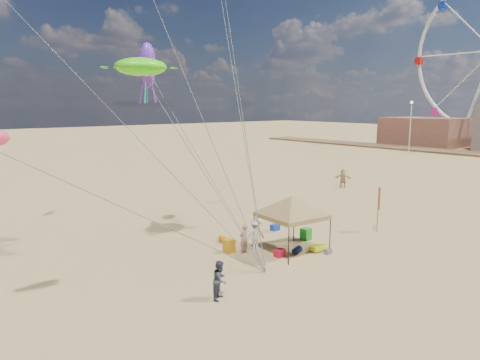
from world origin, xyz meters
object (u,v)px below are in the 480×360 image
Objects in this scene: cooler_blue at (275,227)px; lamp_north at (411,118)px; person_far_c at (343,178)px; cooler_red at (280,253)px; chair_yellow at (229,246)px; person_near_c at (255,235)px; feather_flag at (379,202)px; person_near_a at (244,239)px; person_near_b at (220,280)px; canopy_tent at (292,198)px; beach_cart at (318,248)px; chair_green at (306,234)px.

lamp_north reaches higher than cooler_blue.
cooler_blue is at bearing -101.78° from person_far_c.
chair_yellow is (-1.59, 2.18, 0.16)m from cooler_red.
person_near_c reaches higher than chair_yellow.
feather_flag is 1.77× the size of person_near_a.
person_far_c is 0.21× the size of lamp_north.
person_near_a is 0.83m from person_near_c.
lamp_north is at bearing 76.14° from person_far_c.
feather_flag is 6.51m from cooler_blue.
cooler_red is at bearing -11.18° from person_near_b.
cooler_blue is (2.23, 3.57, -2.73)m from canopy_tent.
feather_flag is at bearing -175.73° from person_near_c.
person_near_c reaches higher than person_near_b.
person_near_c is at bearing 3.35° from person_near_b.
beach_cart is at bearing -33.63° from canopy_tent.
person_near_b is (-4.36, -3.78, 0.01)m from person_near_a.
lamp_north reaches higher than beach_cart.
chair_yellow is at bearing 141.31° from canopy_tent.
feather_flag reaches higher than person_near_a.
cooler_blue is 0.77× the size of chair_green.
cooler_red is 0.60× the size of beach_cart.
beach_cart is 0.57× the size of person_near_a.
cooler_red is 0.34× the size of person_near_b.
canopy_tent is 2.90m from cooler_red.
person_near_b reaches higher than chair_yellow.
lamp_north is (45.50, 24.76, 3.64)m from feather_flag.
chair_green is at bearing 60.99° from beach_cart.
canopy_tent is 8.11× the size of chair_green.
feather_flag reaches higher than person_near_c.
beach_cart is (-1.01, -1.82, -0.15)m from chair_green.
feather_flag is 9.29m from person_near_a.
person_near_b is at bearing -97.73° from person_far_c.
feather_flag is 4.00× the size of chair_green.
person_far_c is (23.74, 12.51, 0.08)m from person_near_b.
chair_yellow is (-2.57, 2.06, -2.57)m from canopy_tent.
person_far_c is 38.06m from lamp_north.
person_near_a is (-1.07, 1.60, 0.60)m from cooler_red.
lamp_north reaches higher than cooler_red.
canopy_tent is 4.18m from chair_yellow.
canopy_tent is 7.04m from feather_flag.
person_far_c reaches higher than person_near_a.
cooler_blue is 0.07× the size of lamp_north.
person_far_c is at bearing -135.99° from person_near_c.
canopy_tent reaches higher than feather_flag.
beach_cart is 19.54m from person_far_c.
chair_yellow is 59.51m from lamp_north.
person_near_c reaches higher than chair_green.
beach_cart is 4.04m from person_near_a.
person_near_c is at bearing -21.47° from chair_yellow.
person_far_c reaches higher than cooler_blue.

